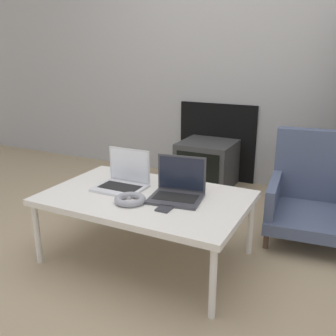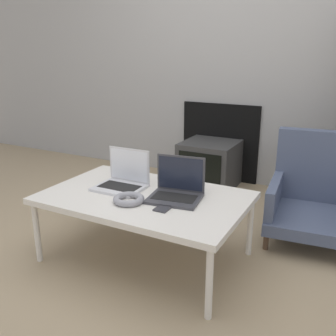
# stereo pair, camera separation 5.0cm
# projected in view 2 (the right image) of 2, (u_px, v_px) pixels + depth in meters

# --- Properties ---
(ground_plane) EXTENTS (14.00, 14.00, 0.00)m
(ground_plane) POSITION_uv_depth(u_px,v_px,m) (136.00, 266.00, 2.27)
(ground_plane) COLOR #998466
(wall_back) EXTENTS (7.00, 0.08, 2.60)m
(wall_back) POSITION_uv_depth(u_px,v_px,m) (240.00, 47.00, 3.43)
(wall_back) COLOR #999999
(wall_back) RESTS_ON ground_plane
(table) EXTENTS (1.20, 0.76, 0.42)m
(table) POSITION_uv_depth(u_px,v_px,m) (145.00, 200.00, 2.25)
(table) COLOR silver
(table) RESTS_ON ground_plane
(laptop_left) EXTENTS (0.30, 0.25, 0.23)m
(laptop_left) POSITION_uv_depth(u_px,v_px,m) (123.00, 179.00, 2.36)
(laptop_left) COLOR silver
(laptop_left) RESTS_ON table
(laptop_right) EXTENTS (0.33, 0.29, 0.23)m
(laptop_right) POSITION_uv_depth(u_px,v_px,m) (177.00, 189.00, 2.19)
(laptop_right) COLOR #38383D
(laptop_right) RESTS_ON table
(headphones) EXTENTS (0.18, 0.18, 0.04)m
(headphones) POSITION_uv_depth(u_px,v_px,m) (129.00, 199.00, 2.13)
(headphones) COLOR gray
(headphones) RESTS_ON table
(phone) EXTENTS (0.08, 0.12, 0.01)m
(phone) POSITION_uv_depth(u_px,v_px,m) (164.00, 208.00, 2.05)
(phone) COLOR #333338
(phone) RESTS_ON table
(tv) EXTENTS (0.50, 0.50, 0.43)m
(tv) POSITION_uv_depth(u_px,v_px,m) (209.00, 164.00, 3.56)
(tv) COLOR #383838
(tv) RESTS_ON ground_plane
(armchair) EXTENTS (0.66, 0.69, 0.72)m
(armchair) POSITION_uv_depth(u_px,v_px,m) (317.00, 193.00, 2.58)
(armchair) COLOR #47516B
(armchair) RESTS_ON ground_plane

